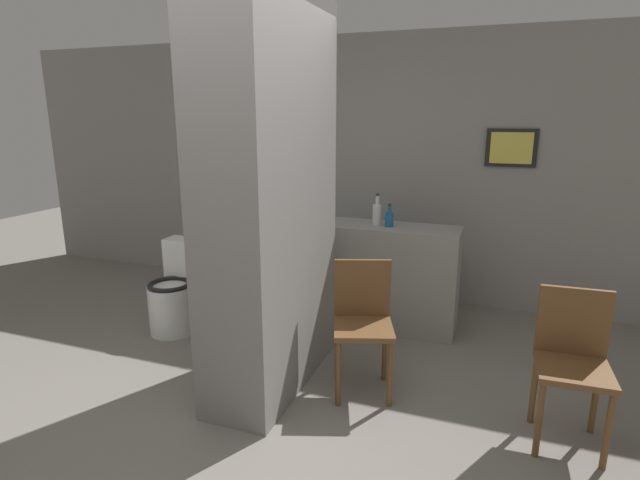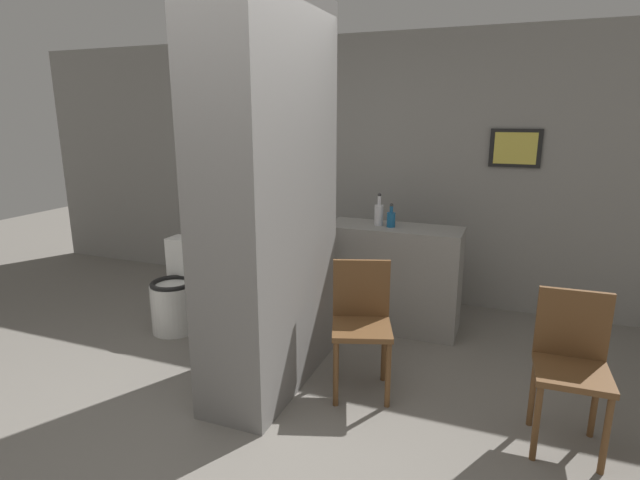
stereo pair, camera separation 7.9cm
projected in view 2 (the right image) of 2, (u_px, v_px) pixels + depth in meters
ground_plane at (223, 426)px, 3.04m from camera, size 14.00×14.00×0.00m
wall_back at (356, 169)px, 5.09m from camera, size 8.00×0.09×2.60m
pillar_center at (269, 200)px, 3.28m from camera, size 0.51×1.27×2.60m
counter_shelf at (392, 277)px, 4.37m from camera, size 1.15×0.44×0.91m
toilet at (178, 293)px, 4.37m from camera, size 0.38×0.54×0.78m
chair_near_pillar at (361, 319)px, 3.36m from camera, size 0.49×0.49×0.89m
chair_by_doorway at (571, 361)px, 2.79m from camera, size 0.40×0.40×0.89m
bicycle at (283, 278)px, 4.61m from camera, size 1.67×0.42×0.77m
bottle_tall at (379, 214)px, 4.28m from camera, size 0.08×0.08×0.28m
bottle_short at (391, 219)px, 4.22m from camera, size 0.07×0.07×0.20m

